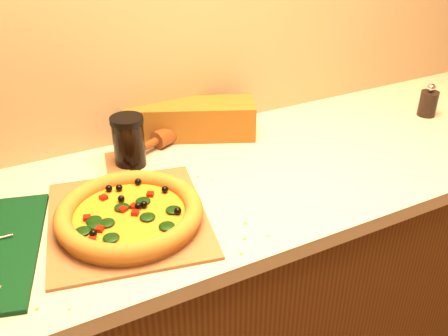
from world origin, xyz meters
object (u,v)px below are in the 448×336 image
rolling_pin (188,125)px  dark_jar (129,141)px  pizza_peel (127,215)px  pepper_grinder (428,103)px  pizza (130,214)px

rolling_pin → dark_jar: size_ratio=2.59×
pizza_peel → dark_jar: 0.26m
pizza_peel → pepper_grinder: (1.10, 0.10, 0.04)m
pizza_peel → dark_jar: (0.09, 0.24, 0.07)m
pepper_grinder → dark_jar: bearing=172.2°
rolling_pin → dark_jar: 0.26m
pepper_grinder → pizza: bearing=-173.0°
rolling_pin → dark_jar: (-0.23, -0.11, 0.05)m
pizza_peel → rolling_pin: bearing=59.8°
rolling_pin → dark_jar: bearing=-153.7°
pizza_peel → dark_jar: size_ratio=3.94×
rolling_pin → pizza_peel: bearing=-132.1°
pizza → rolling_pin: size_ratio=0.90×
rolling_pin → dark_jar: dark_jar is taller
pepper_grinder → rolling_pin: (-0.78, 0.25, -0.02)m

